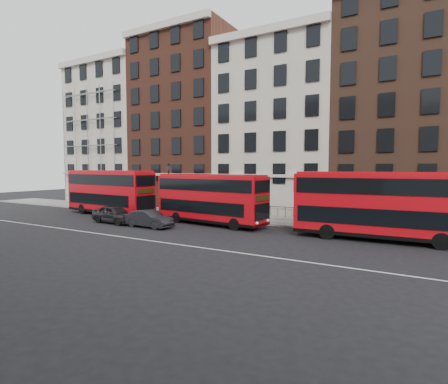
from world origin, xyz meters
The scene contains 12 objects.
ground centered at (0.00, 0.00, 0.00)m, with size 120.00×120.00×0.00m, color black.
pavement centered at (0.00, 10.50, 0.07)m, with size 80.00×5.00×0.15m, color gray.
kerb centered at (0.00, 8.00, 0.08)m, with size 80.00×0.30×0.16m, color gray.
road_centre_line centered at (0.00, -2.00, 0.01)m, with size 70.00×0.12×0.01m, color white.
building_terrace centered at (-0.31, 17.88, 10.24)m, with size 64.00×11.95×22.00m.
bus_a centered at (-14.68, 5.87, 2.54)m, with size 11.46×3.78×4.73m.
bus_b centered at (-2.11, 5.87, 2.38)m, with size 10.78×3.76×4.44m.
bus_c centered at (11.52, 5.86, 2.54)m, with size 11.36×3.11×4.74m.
car_rear centered at (-10.01, 2.23, 0.82)m, with size 1.93×4.79×1.63m, color black.
car_front centered at (-5.75, 2.04, 0.73)m, with size 1.54×4.41×1.45m, color black.
lamp_post_left centered at (-9.10, 8.84, 3.08)m, with size 0.44×0.44×5.33m.
iron_railings centered at (0.00, 12.70, 0.65)m, with size 6.60×0.06×1.00m, color black, non-canonical shape.
Camera 1 is at (14.17, -20.01, 5.02)m, focal length 28.00 mm.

